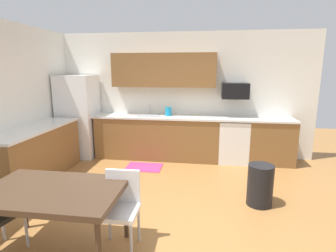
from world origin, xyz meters
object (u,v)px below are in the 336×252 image
(refrigerator, at_px, (79,116))
(microwave, at_px, (235,91))
(chair_near_table, at_px, (121,204))
(dining_table, at_px, (52,194))
(oven_range, at_px, (233,140))
(kettle, at_px, (168,112))
(trash_bin, at_px, (260,185))

(refrigerator, xyz_separation_m, microwave, (3.38, 0.18, 0.59))
(microwave, xyz_separation_m, chair_near_table, (-1.46, -3.15, -0.98))
(refrigerator, height_order, microwave, refrigerator)
(dining_table, bearing_deg, oven_range, 57.44)
(refrigerator, relative_size, oven_range, 1.97)
(kettle, bearing_deg, chair_near_table, -91.36)
(oven_range, relative_size, kettle, 4.55)
(dining_table, xyz_separation_m, kettle, (0.71, 3.33, 0.34))
(refrigerator, bearing_deg, chair_near_table, -57.17)
(oven_range, height_order, dining_table, oven_range)
(trash_bin, distance_m, kettle, 2.60)
(dining_table, distance_m, chair_near_table, 0.70)
(refrigerator, bearing_deg, trash_bin, -26.49)
(microwave, distance_m, dining_table, 4.06)
(chair_near_table, bearing_deg, dining_table, -160.21)
(microwave, relative_size, dining_table, 0.39)
(dining_table, height_order, trash_bin, dining_table)
(trash_bin, bearing_deg, microwave, 96.36)
(chair_near_table, bearing_deg, kettle, 88.64)
(oven_range, bearing_deg, microwave, 90.00)
(trash_bin, bearing_deg, kettle, 129.86)
(microwave, xyz_separation_m, dining_table, (-2.10, -3.38, -0.80))
(refrigerator, xyz_separation_m, trash_bin, (3.60, -1.79, -0.60))
(oven_range, xyz_separation_m, dining_table, (-2.10, -3.28, 0.23))
(microwave, height_order, dining_table, microwave)
(microwave, relative_size, kettle, 2.70)
(microwave, bearing_deg, kettle, -177.93)
(microwave, distance_m, trash_bin, 2.31)
(microwave, relative_size, chair_near_table, 0.64)
(refrigerator, relative_size, dining_table, 1.28)
(refrigerator, distance_m, dining_table, 3.46)
(microwave, bearing_deg, chair_near_table, -114.82)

